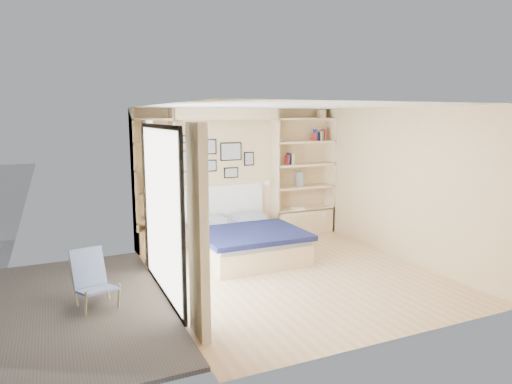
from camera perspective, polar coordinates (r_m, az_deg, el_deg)
name	(u,v)px	position (r m, az deg, el deg)	size (l,w,h in m)	color
ground	(294,274)	(7.04, 4.76, -10.14)	(4.50, 4.50, 0.00)	#DDB381
room_shell	(233,191)	(7.95, -2.88, 0.19)	(4.50, 4.50, 4.50)	#D4B17F
bed	(244,240)	(7.82, -1.56, -6.02)	(1.67, 2.11, 1.07)	beige
photo_gallery	(216,157)	(8.52, -5.05, 4.36)	(1.48, 0.02, 0.82)	black
reading_lamps	(228,185)	(8.42, -3.53, 0.87)	(1.92, 0.12, 0.15)	silver
shelf_decor	(299,149)	(9.06, 5.39, 5.41)	(3.57, 0.23, 2.03)	#A51E1E
deck	(30,316)	(6.26, -26.43, -13.69)	(3.20, 4.00, 0.05)	brown
deck_chair	(93,279)	(6.16, -19.70, -10.26)	(0.57, 0.78, 0.71)	tan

